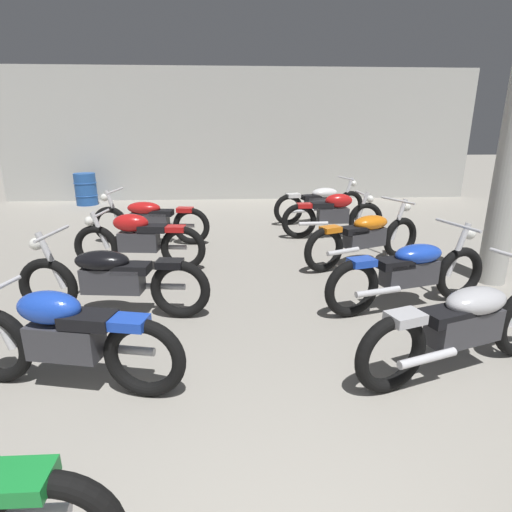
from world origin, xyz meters
The scene contains 12 objects.
back_wall centered at (0.00, 11.52, 1.80)m, with size 13.37×0.24×3.60m, color #B2B2AD.
support_pillar centered at (3.27, 4.46, 1.60)m, with size 0.36×0.36×3.20m, color #B2B2AD.
motorcycle_left_row_1 centered at (-1.63, 2.32, 0.46)m, with size 1.95×0.61×0.88m.
motorcycle_left_row_2 centered at (-1.63, 3.68, 0.45)m, with size 2.17×0.68×0.97m.
motorcycle_left_row_3 centered at (-1.67, 5.27, 0.46)m, with size 1.97×0.48×0.88m.
motorcycle_left_row_4 centered at (-1.77, 6.72, 0.45)m, with size 2.16×0.68×0.97m.
motorcycle_right_row_1 centered at (1.68, 2.37, 0.45)m, with size 2.09×0.93×0.97m.
motorcycle_right_row_2 centered at (1.77, 3.70, 0.45)m, with size 2.12×0.86×0.97m.
motorcycle_right_row_3 centered at (1.75, 5.29, 0.45)m, with size 2.04×1.04×0.97m.
motorcycle_right_row_4 centered at (1.65, 6.92, 0.46)m, with size 1.97×0.48×0.88m.
motorcycle_right_row_5 centered at (1.68, 8.23, 0.45)m, with size 2.12×0.85×0.97m.
oil_drum centered at (-4.22, 10.76, 0.43)m, with size 0.59×0.59×0.85m.
Camera 1 is at (-0.29, -0.68, 2.06)m, focal length 28.91 mm.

